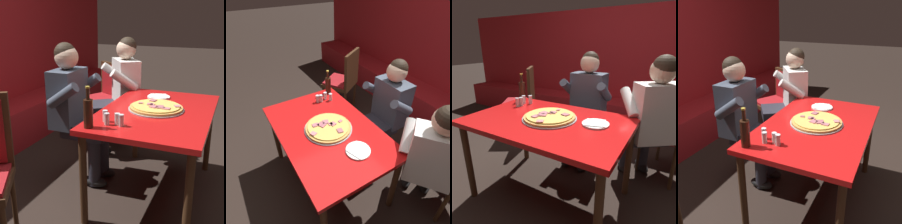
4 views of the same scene
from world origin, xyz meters
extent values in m
plane|color=black|center=(0.00, 0.00, 0.00)|extent=(24.00, 24.00, 0.00)
cylinder|color=#422816|center=(-0.61, -0.37, 0.36)|extent=(0.06, 0.06, 0.72)
cylinder|color=#422816|center=(0.61, -0.37, 0.36)|extent=(0.06, 0.06, 0.72)
cylinder|color=#422816|center=(-0.61, 0.37, 0.36)|extent=(0.06, 0.06, 0.72)
cylinder|color=#422816|center=(0.61, 0.37, 0.36)|extent=(0.06, 0.06, 0.72)
cube|color=red|center=(0.00, 0.00, 0.74)|extent=(1.33, 0.87, 0.04)
cylinder|color=#9E9EA3|center=(0.01, 0.01, 0.77)|extent=(0.45, 0.45, 0.01)
cylinder|color=#C69347|center=(0.01, 0.01, 0.78)|extent=(0.43, 0.43, 0.02)
cylinder|color=#E0B251|center=(0.01, 0.01, 0.79)|extent=(0.39, 0.39, 0.01)
cube|color=#A85B66|center=(-0.04, -0.03, 0.80)|extent=(0.09, 0.09, 0.01)
cube|color=#B76670|center=(-0.05, 0.02, 0.80)|extent=(0.07, 0.07, 0.01)
cube|color=#B76670|center=(0.01, 0.14, 0.80)|extent=(0.04, 0.04, 0.01)
cube|color=#B76670|center=(0.01, 0.06, 0.80)|extent=(0.06, 0.06, 0.01)
cube|color=#B76670|center=(-0.06, -0.09, 0.80)|extent=(0.05, 0.06, 0.01)
cube|color=#A85B66|center=(0.13, 0.07, 0.80)|extent=(0.07, 0.06, 0.01)
cube|color=#C6757A|center=(0.00, 0.04, 0.80)|extent=(0.04, 0.04, 0.01)
cube|color=#C6757A|center=(0.04, -0.15, 0.80)|extent=(0.07, 0.06, 0.01)
cylinder|color=white|center=(0.38, 0.09, 0.77)|extent=(0.21, 0.21, 0.01)
cube|color=white|center=(0.38, 0.09, 0.78)|extent=(0.19, 0.19, 0.01)
cylinder|color=black|center=(-0.57, 0.34, 0.86)|extent=(0.07, 0.07, 0.20)
cylinder|color=black|center=(-0.57, 0.34, 1.00)|extent=(0.03, 0.03, 0.08)
cylinder|color=#B29933|center=(-0.57, 0.34, 1.05)|extent=(0.03, 0.03, 0.01)
cylinder|color=silver|center=(-0.47, 0.24, 0.80)|extent=(0.04, 0.04, 0.07)
cylinder|color=#516B33|center=(-0.47, 0.24, 0.78)|extent=(0.03, 0.03, 0.04)
cylinder|color=silver|center=(-0.47, 0.24, 0.84)|extent=(0.04, 0.04, 0.01)
cylinder|color=silver|center=(-0.42, 0.28, 0.80)|extent=(0.04, 0.04, 0.07)
cylinder|color=#B23323|center=(-0.42, 0.28, 0.78)|extent=(0.03, 0.03, 0.04)
cylinder|color=silver|center=(-0.42, 0.28, 0.84)|extent=(0.04, 0.04, 0.01)
cylinder|color=silver|center=(-0.46, 0.14, 0.80)|extent=(0.04, 0.04, 0.07)
cylinder|color=silver|center=(-0.46, 0.14, 0.78)|extent=(0.03, 0.03, 0.04)
cylinder|color=silver|center=(-0.46, 0.14, 0.84)|extent=(0.04, 0.04, 0.01)
cylinder|color=silver|center=(-0.45, 0.18, 0.80)|extent=(0.04, 0.04, 0.07)
cylinder|color=#28231E|center=(-0.45, 0.18, 0.78)|extent=(0.03, 0.03, 0.04)
cylinder|color=silver|center=(-0.45, 0.18, 0.84)|extent=(0.04, 0.04, 0.01)
ellipsoid|color=black|center=(-0.10, 0.53, 0.04)|extent=(0.11, 0.24, 0.09)
ellipsoid|color=black|center=(0.10, 0.53, 0.04)|extent=(0.11, 0.24, 0.09)
cylinder|color=#282833|center=(-0.10, 0.53, 0.23)|extent=(0.11, 0.11, 0.43)
cylinder|color=#282833|center=(0.10, 0.53, 0.23)|extent=(0.11, 0.11, 0.43)
cube|color=#282833|center=(0.00, 0.63, 0.51)|extent=(0.34, 0.40, 0.12)
cube|color=#424C5B|center=(0.00, 0.83, 0.78)|extent=(0.38, 0.22, 0.52)
cylinder|color=#424C5B|center=(-0.22, 0.75, 0.86)|extent=(0.09, 0.30, 0.25)
cylinder|color=#424C5B|center=(0.22, 0.75, 0.86)|extent=(0.09, 0.30, 0.25)
sphere|color=beige|center=(0.00, 0.83, 1.15)|extent=(0.21, 0.21, 0.21)
sphere|color=#2D2319|center=(0.00, 0.84, 1.18)|extent=(0.19, 0.19, 0.19)
cylinder|color=#422816|center=(-0.87, 0.79, 0.23)|extent=(0.04, 0.04, 0.47)
cylinder|color=#422816|center=(0.80, 1.15, 0.24)|extent=(0.04, 0.04, 0.47)
cylinder|color=#422816|center=(0.63, 0.82, 0.24)|extent=(0.04, 0.04, 0.47)
cylinder|color=#422816|center=(1.14, 0.98, 0.24)|extent=(0.04, 0.04, 0.47)
cylinder|color=#422816|center=(0.97, 0.64, 0.24)|extent=(0.04, 0.04, 0.47)
cube|color=#422816|center=(0.89, 0.90, 0.50)|extent=(0.59, 0.59, 0.05)
cube|color=#A3191E|center=(0.89, 0.90, 0.54)|extent=(0.54, 0.54, 0.03)
cube|color=#422816|center=(1.06, 0.81, 0.73)|extent=(0.23, 0.41, 0.42)
cube|color=#A3191E|center=(1.04, 0.82, 0.73)|extent=(0.18, 0.33, 0.35)
ellipsoid|color=black|center=(0.67, 0.85, 0.04)|extent=(0.23, 0.26, 0.09)
ellipsoid|color=black|center=(0.51, 0.73, 0.04)|extent=(0.23, 0.26, 0.09)
cylinder|color=#282833|center=(0.67, 0.85, 0.23)|extent=(0.11, 0.11, 0.43)
cylinder|color=#282833|center=(0.51, 0.73, 0.23)|extent=(0.11, 0.11, 0.43)
cube|color=#282833|center=(0.65, 0.71, 0.51)|extent=(0.51, 0.52, 0.12)
cube|color=silver|center=(0.76, 0.55, 0.78)|extent=(0.44, 0.40, 0.52)
cylinder|color=silver|center=(0.89, 0.74, 0.86)|extent=(0.25, 0.29, 0.25)
cylinder|color=silver|center=(0.54, 0.49, 0.86)|extent=(0.25, 0.29, 0.25)
sphere|color=beige|center=(0.76, 0.55, 1.15)|extent=(0.21, 0.21, 0.21)
sphere|color=#2D2319|center=(0.77, 0.54, 1.18)|extent=(0.19, 0.19, 0.19)
camera|label=1|loc=(-2.38, -0.58, 1.52)|focal=50.00mm
camera|label=2|loc=(1.28, -0.66, 2.02)|focal=32.00mm
camera|label=3|loc=(0.89, -1.26, 1.35)|focal=32.00mm
camera|label=4|loc=(-1.85, -0.60, 1.65)|focal=40.00mm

